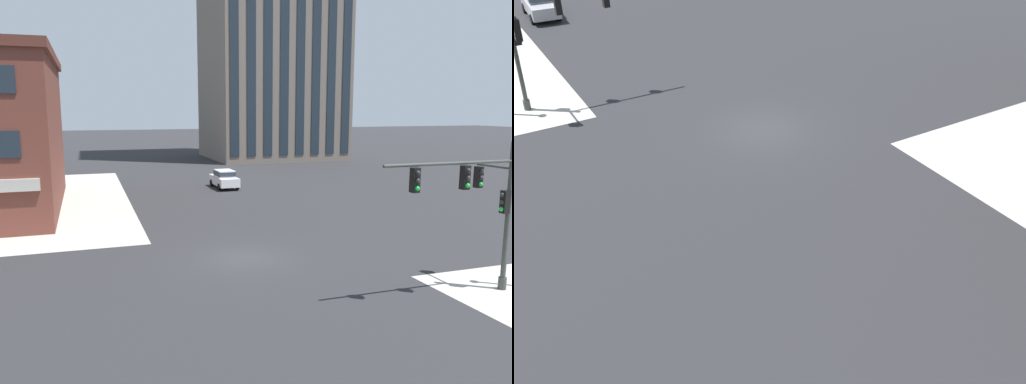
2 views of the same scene
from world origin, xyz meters
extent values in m
plane|color=#262628|center=(0.00, 0.00, 0.00)|extent=(320.00, 320.00, 0.00)
cylinder|color=#383D38|center=(8.53, -7.48, 0.25)|extent=(0.32, 0.32, 0.50)
cylinder|color=#383D38|center=(8.53, -7.48, 2.98)|extent=(0.20, 0.20, 5.96)
cylinder|color=#383D38|center=(5.64, -7.48, 5.20)|extent=(5.77, 0.12, 0.12)
cylinder|color=#383D38|center=(8.53, -6.58, 4.90)|extent=(0.11, 1.80, 0.11)
cube|color=black|center=(6.31, -7.48, 4.65)|extent=(0.28, 0.28, 0.90)
sphere|color=#282828|center=(6.31, -7.64, 4.93)|extent=(0.18, 0.18, 0.18)
sphere|color=#282828|center=(6.31, -7.64, 4.65)|extent=(0.18, 0.18, 0.18)
sphere|color=green|center=(6.31, -7.64, 4.37)|extent=(0.18, 0.18, 0.18)
cube|color=black|center=(4.09, -7.48, 4.65)|extent=(0.28, 0.28, 0.90)
sphere|color=#282828|center=(4.09, -7.64, 4.93)|extent=(0.18, 0.18, 0.18)
sphere|color=#282828|center=(4.09, -7.64, 4.65)|extent=(0.18, 0.18, 0.18)
sphere|color=green|center=(4.09, -7.64, 4.37)|extent=(0.18, 0.18, 0.18)
cube|color=black|center=(8.33, -7.48, 3.60)|extent=(0.28, 0.28, 0.90)
sphere|color=#282828|center=(8.17, -7.48, 3.88)|extent=(0.18, 0.18, 0.18)
sphere|color=#282828|center=(8.17, -7.48, 3.60)|extent=(0.18, 0.18, 0.18)
sphere|color=green|center=(8.17, -7.48, 3.32)|extent=(0.18, 0.18, 0.18)
cube|color=black|center=(8.53, -5.78, 4.35)|extent=(0.28, 0.28, 0.90)
sphere|color=#282828|center=(8.53, -5.94, 4.63)|extent=(0.18, 0.18, 0.18)
sphere|color=#282828|center=(8.53, -5.94, 4.35)|extent=(0.18, 0.18, 0.18)
sphere|color=green|center=(8.53, -5.94, 4.07)|extent=(0.18, 0.18, 0.18)
cube|color=silver|center=(4.86, 21.52, 0.70)|extent=(1.81, 4.42, 0.76)
cube|color=silver|center=(4.86, 21.37, 1.38)|extent=(1.52, 2.13, 0.60)
cube|color=#232D38|center=(4.86, 21.37, 1.38)|extent=(1.56, 2.22, 0.40)
cylinder|color=black|center=(4.00, 22.87, 0.32)|extent=(0.23, 0.64, 0.64)
cylinder|color=black|center=(5.68, 22.89, 0.32)|extent=(0.23, 0.64, 0.64)
cylinder|color=black|center=(4.04, 20.14, 0.32)|extent=(0.23, 0.64, 0.64)
cylinder|color=black|center=(5.71, 20.16, 0.32)|extent=(0.23, 0.64, 0.64)
cube|color=#1E2833|center=(-11.02, 7.96, 5.26)|extent=(1.10, 0.08, 1.50)
cube|color=#1E2833|center=(-11.02, 7.96, 8.76)|extent=(1.10, 0.08, 1.50)
camera|label=1|loc=(-7.08, -22.46, 7.17)|focal=35.07mm
camera|label=2|loc=(13.00, 22.40, 13.11)|focal=45.42mm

